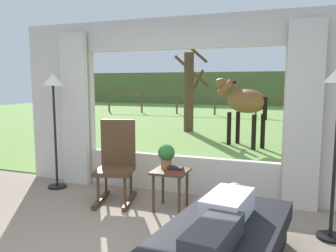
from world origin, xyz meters
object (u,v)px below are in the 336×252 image
object	(u,v)px
horse	(244,101)
pasture_tree	(189,90)
reclining_person	(224,215)
potted_plant	(166,155)
floor_lamp_left	(54,96)
book_stack	(176,169)
rocking_chair	(117,162)
recliner_sofa	(224,246)
side_table	(171,177)

from	to	relation	value
horse	pasture_tree	bearing A→B (deg)	81.25
reclining_person	horse	bearing A→B (deg)	103.52
horse	potted_plant	bearing A→B (deg)	-148.48
floor_lamp_left	horse	distance (m)	4.98
floor_lamp_left	pasture_tree	distance (m)	6.45
reclining_person	potted_plant	size ratio (longest dim) A/B	4.49
floor_lamp_left	horse	bearing A→B (deg)	62.84
floor_lamp_left	book_stack	bearing A→B (deg)	-8.87
rocking_chair	pasture_tree	bearing A→B (deg)	83.94
recliner_sofa	reclining_person	world-z (taller)	reclining_person
book_stack	reclining_person	bearing A→B (deg)	-55.06
potted_plant	horse	bearing A→B (deg)	85.32
book_stack	floor_lamp_left	distance (m)	2.26
rocking_chair	side_table	xyz separation A→B (m)	(0.82, -0.09, -0.12)
potted_plant	floor_lamp_left	xyz separation A→B (m)	(-1.89, 0.21, 0.72)
reclining_person	rocking_chair	distance (m)	2.18
potted_plant	book_stack	xyz separation A→B (m)	(0.17, -0.12, -0.15)
reclining_person	potted_plant	distance (m)	1.64
rocking_chair	book_stack	bearing A→B (deg)	-22.57
rocking_chair	pasture_tree	world-z (taller)	pasture_tree
pasture_tree	floor_lamp_left	bearing A→B (deg)	-92.28
recliner_sofa	side_table	xyz separation A→B (m)	(-0.91, 1.18, 0.21)
recliner_sofa	side_table	bearing A→B (deg)	135.20
horse	reclining_person	bearing A→B (deg)	-137.93
potted_plant	rocking_chair	bearing A→B (deg)	178.04
side_table	horse	world-z (taller)	horse
potted_plant	pasture_tree	world-z (taller)	pasture_tree
pasture_tree	rocking_chair	bearing A→B (deg)	-82.30
recliner_sofa	potted_plant	bearing A→B (deg)	136.17
floor_lamp_left	potted_plant	bearing A→B (deg)	-6.20
recliner_sofa	rocking_chair	xyz separation A→B (m)	(-1.73, 1.27, 0.33)
side_table	floor_lamp_left	world-z (taller)	floor_lamp_left
rocking_chair	book_stack	distance (m)	0.92
reclining_person	horse	xyz separation A→B (m)	(-0.61, 5.93, 0.63)
rocking_chair	floor_lamp_left	xyz separation A→B (m)	(-1.15, 0.18, 0.88)
horse	floor_lamp_left	bearing A→B (deg)	-170.96
potted_plant	pasture_tree	size ratio (longest dim) A/B	0.11
reclining_person	rocking_chair	world-z (taller)	rocking_chair
recliner_sofa	potted_plant	distance (m)	1.66
reclining_person	horse	size ratio (longest dim) A/B	0.83
recliner_sofa	side_table	world-z (taller)	side_table
reclining_person	floor_lamp_left	distance (m)	3.37
rocking_chair	horse	distance (m)	4.78
reclining_person	rocking_chair	xyz separation A→B (m)	(-1.73, 1.32, 0.02)
book_stack	potted_plant	bearing A→B (deg)	145.35
side_table	pasture_tree	distance (m)	6.99
reclining_person	horse	world-z (taller)	horse
side_table	floor_lamp_left	size ratio (longest dim) A/B	0.29
side_table	pasture_tree	bearing A→B (deg)	104.36
recliner_sofa	potted_plant	world-z (taller)	potted_plant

